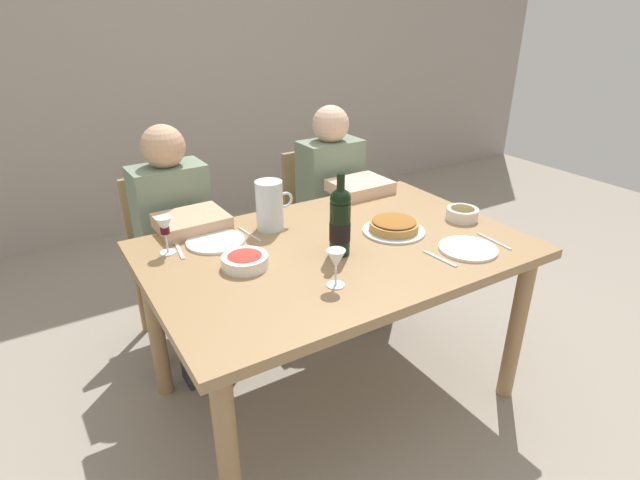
{
  "coord_description": "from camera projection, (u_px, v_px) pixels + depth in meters",
  "views": [
    {
      "loc": [
        -1.01,
        -1.52,
        1.64
      ],
      "look_at": [
        -0.07,
        0.02,
        0.79
      ],
      "focal_mm": 28.19,
      "sensor_mm": 36.0,
      "label": 1
    }
  ],
  "objects": [
    {
      "name": "spoon_right_setting",
      "position": [
        179.0,
        251.0,
        1.98
      ],
      "size": [
        0.03,
        0.16,
        0.0
      ],
      "primitive_type": "cube",
      "rotation": [
        0.0,
        0.0,
        1.45
      ],
      "color": "silver",
      "rests_on": "dining_table"
    },
    {
      "name": "ground_plane",
      "position": [
        334.0,
        391.0,
        2.35
      ],
      "size": [
        8.0,
        8.0,
        0.0
      ],
      "primitive_type": "plane",
      "color": "gray"
    },
    {
      "name": "diner_left",
      "position": [
        183.0,
        244.0,
        2.37
      ],
      "size": [
        0.35,
        0.51,
        1.16
      ],
      "rotation": [
        0.0,
        0.0,
        3.18
      ],
      "color": "gray",
      "rests_on": "ground"
    },
    {
      "name": "back_wall",
      "position": [
        154.0,
        41.0,
        3.63
      ],
      "size": [
        8.0,
        0.1,
        2.8
      ],
      "primitive_type": "cube",
      "color": "#A3998E",
      "rests_on": "ground"
    },
    {
      "name": "dining_table",
      "position": [
        336.0,
        266.0,
        2.07
      ],
      "size": [
        1.5,
        1.0,
        0.76
      ],
      "color": "#9E7A51",
      "rests_on": "ground"
    },
    {
      "name": "water_pitcher",
      "position": [
        270.0,
        208.0,
        2.14
      ],
      "size": [
        0.17,
        0.12,
        0.21
      ],
      "color": "silver",
      "rests_on": "dining_table"
    },
    {
      "name": "olive_bowl",
      "position": [
        462.0,
        213.0,
        2.26
      ],
      "size": [
        0.14,
        0.14,
        0.06
      ],
      "color": "silver",
      "rests_on": "dining_table"
    },
    {
      "name": "knife_right_setting",
      "position": [
        249.0,
        234.0,
        2.12
      ],
      "size": [
        0.03,
        0.18,
        0.0
      ],
      "primitive_type": "cube",
      "rotation": [
        0.0,
        0.0,
        1.68
      ],
      "color": "silver",
      "rests_on": "dining_table"
    },
    {
      "name": "dinner_plate_left_setting",
      "position": [
        468.0,
        249.0,
        1.99
      ],
      "size": [
        0.23,
        0.23,
        0.01
      ],
      "primitive_type": "cylinder",
      "color": "white",
      "rests_on": "dining_table"
    },
    {
      "name": "salad_bowl",
      "position": [
        245.0,
        260.0,
        1.85
      ],
      "size": [
        0.17,
        0.17,
        0.06
      ],
      "color": "white",
      "rests_on": "dining_table"
    },
    {
      "name": "wine_glass_left_diner",
      "position": [
        336.0,
        261.0,
        1.7
      ],
      "size": [
        0.07,
        0.07,
        0.14
      ],
      "color": "silver",
      "rests_on": "dining_table"
    },
    {
      "name": "dinner_plate_right_setting",
      "position": [
        215.0,
        241.0,
        2.05
      ],
      "size": [
        0.24,
        0.24,
        0.01
      ],
      "primitive_type": "cylinder",
      "color": "white",
      "rests_on": "dining_table"
    },
    {
      "name": "knife_left_setting",
      "position": [
        494.0,
        241.0,
        2.06
      ],
      "size": [
        0.02,
        0.18,
        0.0
      ],
      "primitive_type": "cube",
      "rotation": [
        0.0,
        0.0,
        1.53
      ],
      "color": "silver",
      "rests_on": "dining_table"
    },
    {
      "name": "fork_left_setting",
      "position": [
        440.0,
        259.0,
        1.92
      ],
      "size": [
        0.03,
        0.16,
        0.0
      ],
      "primitive_type": "cube",
      "rotation": [
        0.0,
        0.0,
        1.66
      ],
      "color": "silver",
      "rests_on": "dining_table"
    },
    {
      "name": "chair_right",
      "position": [
        319.0,
        214.0,
        3.03
      ],
      "size": [
        0.41,
        0.41,
        0.87
      ],
      "rotation": [
        0.0,
        0.0,
        3.16
      ],
      "color": "#9E7A51",
      "rests_on": "ground"
    },
    {
      "name": "wine_glass_right_diner",
      "position": [
        165.0,
        228.0,
        1.92
      ],
      "size": [
        0.06,
        0.06,
        0.15
      ],
      "color": "silver",
      "rests_on": "dining_table"
    },
    {
      "name": "baked_tart",
      "position": [
        394.0,
        226.0,
        2.14
      ],
      "size": [
        0.27,
        0.27,
        0.06
      ],
      "color": "silver",
      "rests_on": "dining_table"
    },
    {
      "name": "chair_left",
      "position": [
        170.0,
        248.0,
        2.6
      ],
      "size": [
        0.41,
        0.41,
        0.87
      ],
      "rotation": [
        0.0,
        0.0,
        3.18
      ],
      "color": "#9E7A51",
      "rests_on": "ground"
    },
    {
      "name": "diner_right",
      "position": [
        341.0,
        208.0,
        2.79
      ],
      "size": [
        0.34,
        0.51,
        1.16
      ],
      "rotation": [
        0.0,
        0.0,
        3.16
      ],
      "color": "gray",
      "rests_on": "ground"
    },
    {
      "name": "wine_bottle",
      "position": [
        340.0,
        222.0,
        1.9
      ],
      "size": [
        0.08,
        0.08,
        0.33
      ],
      "color": "black",
      "rests_on": "dining_table"
    }
  ]
}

